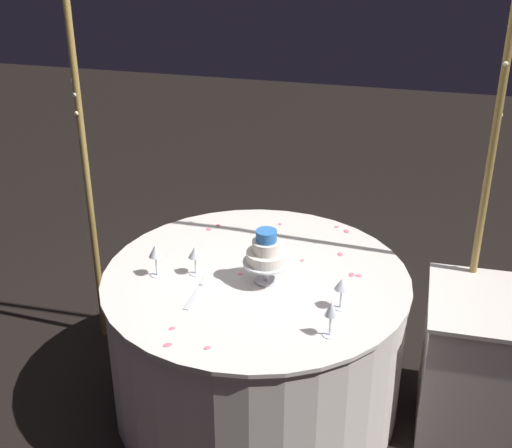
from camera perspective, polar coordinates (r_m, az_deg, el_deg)
The scene contains 23 objects.
ground_plane at distance 3.82m, azimuth -0.00°, elevation -13.83°, with size 12.00×12.00×0.00m, color black.
decorative_arch at distance 3.38m, azimuth 1.43°, elevation 10.54°, with size 2.07×0.06×2.38m.
main_table at distance 3.58m, azimuth -0.00°, elevation -9.31°, with size 1.47×1.47×0.74m.
side_table at distance 3.63m, azimuth 17.82°, elevation -10.63°, with size 0.59×0.59×0.71m.
tiered_cake at distance 3.26m, azimuth 0.83°, elevation -2.34°, with size 0.22×0.22×0.27m.
wine_glass_0 at distance 2.93m, azimuth 6.03°, elevation -6.93°, with size 0.06×0.06×0.17m.
wine_glass_1 at distance 3.11m, azimuth 6.88°, elevation -4.94°, with size 0.06×0.06×0.15m.
wine_glass_2 at distance 3.36m, azimuth -8.06°, elevation -2.28°, with size 0.06×0.06×0.16m.
wine_glass_3 at distance 3.36m, azimuth -4.92°, elevation -2.38°, with size 0.06×0.06×0.15m.
cake_knife at distance 3.28m, azimuth -4.60°, elevation -5.30°, with size 0.03×0.30×0.01m.
rose_petal_0 at distance 3.41m, azimuth 8.24°, elevation -4.12°, with size 0.03×0.02×0.00m, color #EA6B84.
rose_petal_1 at distance 3.51m, azimuth 3.72°, elevation -2.92°, with size 0.02×0.02×0.00m, color #EA6B84.
rose_petal_2 at distance 3.04m, azimuth -6.74°, elevation -8.31°, with size 0.03×0.02×0.00m, color #EA6B84.
rose_petal_3 at distance 2.95m, azimuth -7.10°, elevation -9.59°, with size 0.04×0.03×0.00m, color #EA6B84.
rose_petal_4 at distance 3.85m, azimuth 6.49°, elevation -0.22°, with size 0.03×0.02×0.00m, color #EA6B84.
rose_petal_5 at distance 3.81m, azimuth 7.27°, elevation -0.58°, with size 0.04×0.03×0.00m, color #EA6B84.
rose_petal_6 at distance 3.42m, azimuth 7.68°, elevation -4.04°, with size 0.04×0.03×0.00m, color #EA6B84.
rose_petal_7 at distance 3.81m, azimuth -3.82°, elevation -0.42°, with size 0.03×0.02×0.00m, color #EA6B84.
rose_petal_8 at distance 3.85m, azimuth -3.04°, elevation -0.11°, with size 0.03×0.02×0.00m, color #EA6B84.
rose_petal_9 at distance 3.58m, azimuth 6.76°, elevation -2.41°, with size 0.04×0.03×0.00m, color #EA6B84.
rose_petal_10 at distance 3.39m, azimuth -1.26°, elevation -4.03°, with size 0.03×0.02×0.00m, color #EA6B84.
rose_petal_11 at distance 3.86m, azimuth 1.94°, elevation -0.01°, with size 0.03×0.02×0.00m, color #EA6B84.
rose_petal_12 at distance 2.92m, azimuth -3.92°, elevation -9.87°, with size 0.03×0.02×0.00m, color #EA6B84.
Camera 1 is at (0.68, -2.81, 2.49)m, focal length 49.90 mm.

